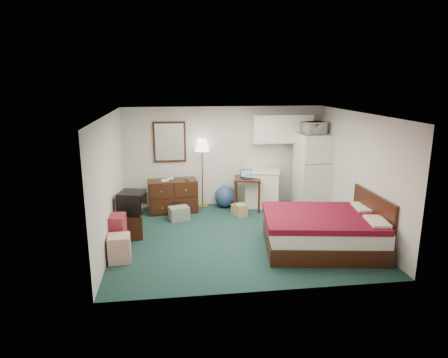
{
  "coord_description": "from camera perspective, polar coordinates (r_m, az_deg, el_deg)",
  "views": [
    {
      "loc": [
        -1.31,
        -7.61,
        3.14
      ],
      "look_at": [
        -0.25,
        0.32,
        1.14
      ],
      "focal_mm": 32.0,
      "sensor_mm": 36.0,
      "label": 1
    }
  ],
  "objects": [
    {
      "name": "kitchen_counter",
      "position": [
        10.15,
        5.48,
        -1.42
      ],
      "size": [
        0.96,
        0.82,
        0.9
      ],
      "primitive_type": null,
      "rotation": [
        0.0,
        0.0,
        -0.27
      ],
      "color": "white",
      "rests_on": "floor"
    },
    {
      "name": "bed",
      "position": [
        7.84,
        13.92,
        -7.35
      ],
      "size": [
        2.35,
        1.96,
        0.68
      ],
      "primitive_type": null,
      "rotation": [
        0.0,
        0.0,
        -0.16
      ],
      "color": "#5B0B13",
      "rests_on": "floor"
    },
    {
      "name": "headboard",
      "position": [
        8.17,
        20.45,
        -5.38
      ],
      "size": [
        0.06,
        1.56,
        1.0
      ],
      "primitive_type": null,
      "color": "black",
      "rests_on": "walls"
    },
    {
      "name": "suitcase",
      "position": [
        7.82,
        -14.88,
        -7.41
      ],
      "size": [
        0.29,
        0.44,
        0.69
      ],
      "primitive_type": null,
      "rotation": [
        0.0,
        0.0,
        -0.07
      ],
      "color": "maroon",
      "rests_on": "floor"
    },
    {
      "name": "floor",
      "position": [
        8.34,
        2.02,
        -8.11
      ],
      "size": [
        5.0,
        4.5,
        0.01
      ],
      "primitive_type": "cube",
      "color": "black",
      "rests_on": "ground"
    },
    {
      "name": "book_a",
      "position": [
        9.58,
        -8.98,
        0.4
      ],
      "size": [
        0.17,
        0.04,
        0.23
      ],
      "primitive_type": "imported",
      "rotation": [
        0.0,
        0.0,
        0.1
      ],
      "color": "#AD864C",
      "rests_on": "dresser"
    },
    {
      "name": "microwave",
      "position": [
        9.86,
        12.7,
        7.33
      ],
      "size": [
        0.61,
        0.46,
        0.37
      ],
      "primitive_type": "imported",
      "rotation": [
        0.0,
        0.0,
        0.32
      ],
      "color": "white",
      "rests_on": "fridge"
    },
    {
      "name": "mirror",
      "position": [
        9.94,
        -7.78,
        5.28
      ],
      "size": [
        0.8,
        0.06,
        1.0
      ],
      "primitive_type": null,
      "color": "white",
      "rests_on": "walls"
    },
    {
      "name": "retail_box",
      "position": [
        7.39,
        -14.71,
        -9.56
      ],
      "size": [
        0.41,
        0.41,
        0.48
      ],
      "primitive_type": null,
      "rotation": [
        0.0,
        0.0,
        0.07
      ],
      "color": "white",
      "rests_on": "floor"
    },
    {
      "name": "exercise_ball",
      "position": [
        10.07,
        0.21,
        -2.5
      ],
      "size": [
        0.7,
        0.7,
        0.55
      ],
      "primitive_type": "sphere",
      "rotation": [
        0.0,
        0.0,
        -0.33
      ],
      "color": "navy",
      "rests_on": "floor"
    },
    {
      "name": "floor_lamp",
      "position": [
        9.95,
        -3.12,
        0.8
      ],
      "size": [
        0.43,
        0.43,
        1.73
      ],
      "primitive_type": null,
      "rotation": [
        0.0,
        0.0,
        -0.14
      ],
      "color": "#BD9341",
      "rests_on": "floor"
    },
    {
      "name": "book_b",
      "position": [
        9.72,
        -8.16,
        0.55
      ],
      "size": [
        0.15,
        0.02,
        0.21
      ],
      "primitive_type": "imported",
      "rotation": [
        0.0,
        0.0,
        0.03
      ],
      "color": "#AD864C",
      "rests_on": "dresser"
    },
    {
      "name": "fridge",
      "position": [
        10.07,
        12.57,
        1.02
      ],
      "size": [
        0.81,
        0.81,
        1.86
      ],
      "primitive_type": null,
      "rotation": [
        0.0,
        0.0,
        0.05
      ],
      "color": "white",
      "rests_on": "floor"
    },
    {
      "name": "crt_tv",
      "position": [
        8.3,
        -13.02,
        -3.29
      ],
      "size": [
        0.6,
        0.63,
        0.46
      ],
      "primitive_type": null,
      "rotation": [
        0.0,
        0.0,
        -0.23
      ],
      "color": "black",
      "rests_on": "tv_stand"
    },
    {
      "name": "file_bin",
      "position": [
        9.26,
        -6.45,
        -4.88
      ],
      "size": [
        0.51,
        0.43,
        0.31
      ],
      "primitive_type": null,
      "rotation": [
        0.0,
        0.0,
        0.26
      ],
      "color": "gray",
      "rests_on": "floor"
    },
    {
      "name": "desk",
      "position": [
        9.89,
        3.34,
        -2.09
      ],
      "size": [
        0.75,
        0.75,
        0.8
      ],
      "primitive_type": null,
      "rotation": [
        0.0,
        0.0,
        -0.21
      ],
      "color": "black",
      "rests_on": "floor"
    },
    {
      "name": "dresser",
      "position": [
        9.76,
        -7.34,
        -2.42
      ],
      "size": [
        1.21,
        0.64,
        0.8
      ],
      "primitive_type": null,
      "rotation": [
        0.0,
        0.0,
        0.1
      ],
      "color": "black",
      "rests_on": "floor"
    },
    {
      "name": "walls",
      "position": [
        7.95,
        2.1,
        0.27
      ],
      "size": [
        5.01,
        4.51,
        2.5
      ],
      "color": "silver",
      "rests_on": "floor"
    },
    {
      "name": "mug",
      "position": [
        9.61,
        -5.29,
        0.2
      ],
      "size": [
        0.14,
        0.12,
        0.12
      ],
      "primitive_type": "imported",
      "rotation": [
        0.0,
        0.0,
        0.3
      ],
      "color": "#467B3D",
      "rests_on": "dresser"
    },
    {
      "name": "laptop",
      "position": [
        9.69,
        3.38,
        0.65
      ],
      "size": [
        0.32,
        0.28,
        0.2
      ],
      "primitive_type": null,
      "rotation": [
        0.0,
        0.0,
        0.14
      ],
      "color": "black",
      "rests_on": "desk"
    },
    {
      "name": "cardboard_box_b",
      "position": [
        9.47,
        2.38,
        -4.45
      ],
      "size": [
        0.31,
        0.34,
        0.29
      ],
      "primitive_type": null,
      "rotation": [
        0.0,
        0.0,
        0.29
      ],
      "color": "#AD864C",
      "rests_on": "floor"
    },
    {
      "name": "tv_stand",
      "position": [
        8.43,
        -13.31,
        -6.44
      ],
      "size": [
        0.54,
        0.58,
        0.49
      ],
      "primitive_type": null,
      "rotation": [
        0.0,
        0.0,
        0.1
      ],
      "color": "black",
      "rests_on": "floor"
    },
    {
      "name": "ceiling",
      "position": [
        7.75,
        2.18,
        9.28
      ],
      "size": [
        5.0,
        4.5,
        0.01
      ],
      "primitive_type": "cube",
      "color": "silver",
      "rests_on": "walls"
    },
    {
      "name": "cardboard_box_a",
      "position": [
        9.63,
        1.91,
        -4.33
      ],
      "size": [
        0.3,
        0.27,
        0.22
      ],
      "primitive_type": null,
      "rotation": [
        0.0,
        0.0,
        0.2
      ],
      "color": "#AD864C",
      "rests_on": "floor"
    },
    {
      "name": "upper_cabinets",
      "position": [
        10.14,
        8.31,
        7.14
      ],
      "size": [
        1.5,
        0.35,
        0.7
      ],
      "primitive_type": null,
      "color": "white",
      "rests_on": "walls"
    }
  ]
}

